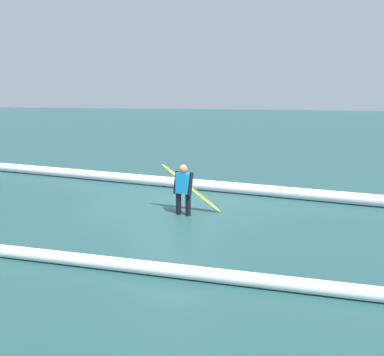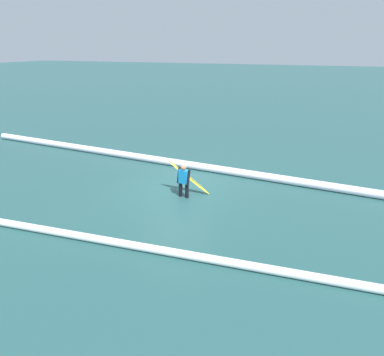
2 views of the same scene
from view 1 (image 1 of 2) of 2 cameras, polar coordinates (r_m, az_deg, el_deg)
ground_plane at (r=11.76m, az=-2.88°, el=-3.96°), size 193.90×193.90×0.00m
surfer at (r=10.89m, az=-1.17°, el=-1.23°), size 0.52×0.31×1.30m
surfboard at (r=11.28m, az=-0.09°, el=-1.31°), size 1.62×0.53×1.28m
wave_crest_foreground at (r=14.55m, az=-3.82°, el=-0.46°), size 23.41×2.11×0.34m
wave_crest_midground at (r=8.71m, az=-21.79°, el=-9.19°), size 18.20×1.48×0.23m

